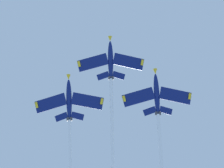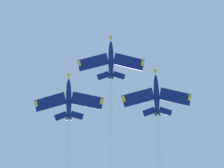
# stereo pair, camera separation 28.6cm
# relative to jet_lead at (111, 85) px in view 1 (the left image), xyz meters

# --- Properties ---
(jet_lead) EXTENTS (27.37, 31.59, 18.65)m
(jet_lead) POSITION_rel_jet_lead_xyz_m (0.00, 0.00, 0.00)
(jet_lead) COLOR navy
(jet_left_wing) EXTENTS (24.16, 27.82, 15.80)m
(jet_left_wing) POSITION_rel_jet_lead_xyz_m (-5.44, -14.55, -5.35)
(jet_left_wing) COLOR navy
(jet_right_wing) EXTENTS (23.45, 27.69, 15.50)m
(jet_right_wing) POSITION_rel_jet_lead_xyz_m (14.38, 0.94, -4.35)
(jet_right_wing) COLOR navy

